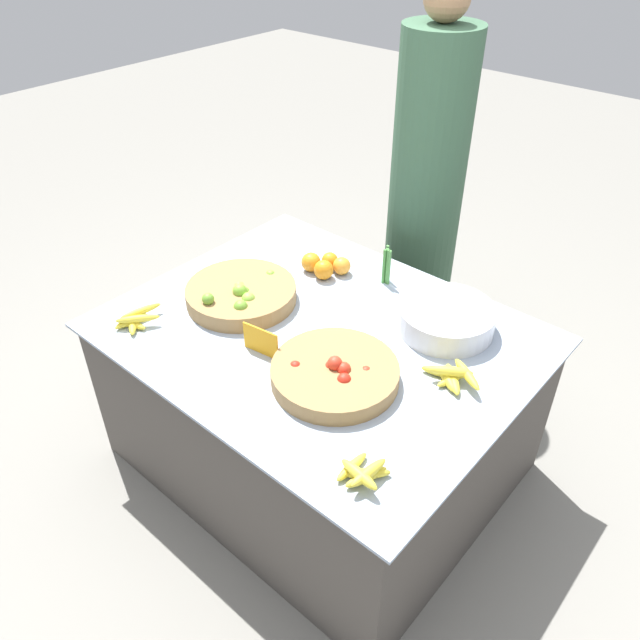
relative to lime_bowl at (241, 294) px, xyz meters
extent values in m
plane|color=gray|center=(0.36, 0.06, -0.72)|extent=(12.00, 12.00, 0.00)
cube|color=#4C4742|center=(0.36, 0.06, -0.38)|extent=(1.43, 1.14, 0.67)
cube|color=#99A8BC|center=(0.36, 0.06, -0.04)|extent=(1.49, 1.18, 0.01)
cylinder|color=olive|center=(0.00, 0.00, 0.00)|extent=(0.43, 0.43, 0.06)
sphere|color=#6BA333|center=(0.09, -0.09, 0.03)|extent=(0.05, 0.05, 0.05)
sphere|color=#6BA333|center=(-0.02, -0.15, 0.05)|extent=(0.05, 0.05, 0.05)
sphere|color=#7AB238|center=(0.02, -0.03, 0.04)|extent=(0.06, 0.06, 0.06)
sphere|color=#89BC42|center=(-0.02, -0.07, 0.00)|extent=(0.04, 0.04, 0.04)
sphere|color=#89BC42|center=(-0.05, -0.01, 0.01)|extent=(0.05, 0.05, 0.05)
sphere|color=#7AB238|center=(0.01, 0.15, 0.02)|extent=(0.04, 0.04, 0.04)
sphere|color=#89BC42|center=(-0.02, 0.01, 0.02)|extent=(0.05, 0.05, 0.05)
sphere|color=#89BC42|center=(0.07, -0.03, 0.02)|extent=(0.05, 0.05, 0.05)
sphere|color=#6BA333|center=(0.02, -0.01, 0.02)|extent=(0.06, 0.06, 0.06)
sphere|color=#89BC42|center=(0.04, -0.01, -0.01)|extent=(0.04, 0.04, 0.04)
sphere|color=#7AB238|center=(0.09, 0.04, -0.01)|extent=(0.04, 0.04, 0.04)
cylinder|color=olive|center=(0.57, -0.11, 0.00)|extent=(0.42, 0.42, 0.06)
sphere|color=red|center=(0.56, -0.11, 0.02)|extent=(0.04, 0.04, 0.04)
sphere|color=red|center=(0.65, -0.05, 0.01)|extent=(0.04, 0.04, 0.04)
sphere|color=red|center=(0.52, -0.02, 0.00)|extent=(0.04, 0.04, 0.04)
sphere|color=red|center=(0.62, -0.19, -0.01)|extent=(0.04, 0.04, 0.04)
sphere|color=red|center=(0.57, -0.11, 0.04)|extent=(0.05, 0.05, 0.05)
sphere|color=red|center=(0.55, -0.04, -0.02)|extent=(0.04, 0.04, 0.04)
sphere|color=red|center=(0.60, -0.10, 0.03)|extent=(0.05, 0.05, 0.05)
sphere|color=red|center=(0.69, -0.08, 0.00)|extent=(0.04, 0.04, 0.04)
sphere|color=red|center=(0.46, -0.19, 0.01)|extent=(0.04, 0.04, 0.04)
sphere|color=red|center=(0.63, -0.14, 0.02)|extent=(0.05, 0.05, 0.05)
sphere|color=red|center=(0.59, -0.09, -0.01)|extent=(0.04, 0.04, 0.04)
sphere|color=orange|center=(0.13, 0.34, 0.01)|extent=(0.08, 0.08, 0.08)
sphere|color=orange|center=(0.10, 0.42, 0.00)|extent=(0.07, 0.07, 0.07)
sphere|color=orange|center=(0.16, 0.41, 0.00)|extent=(0.07, 0.07, 0.07)
sphere|color=orange|center=(0.05, 0.35, 0.01)|extent=(0.08, 0.08, 0.08)
cylinder|color=silver|center=(0.69, 0.37, 0.01)|extent=(0.35, 0.35, 0.09)
cube|color=orange|center=(0.29, -0.17, 0.02)|extent=(0.14, 0.03, 0.11)
cylinder|color=#4C8E42|center=(0.33, 0.50, 0.04)|extent=(0.01, 0.01, 0.15)
cylinder|color=#4C8E42|center=(0.35, 0.48, 0.04)|extent=(0.01, 0.01, 0.15)
cylinder|color=#428438|center=(0.34, 0.47, 0.04)|extent=(0.01, 0.01, 0.15)
cylinder|color=#428438|center=(0.34, 0.48, 0.04)|extent=(0.01, 0.01, 0.15)
cylinder|color=#4C8E42|center=(0.36, 0.48, 0.04)|extent=(0.01, 0.01, 0.15)
ellipsoid|color=yellow|center=(-0.21, -0.38, -0.02)|extent=(0.03, 0.12, 0.03)
ellipsoid|color=yellow|center=(-0.19, -0.37, -0.02)|extent=(0.05, 0.12, 0.03)
ellipsoid|color=yellow|center=(-0.18, -0.38, -0.02)|extent=(0.13, 0.11, 0.03)
ellipsoid|color=yellow|center=(-0.18, -0.38, -0.02)|extent=(0.11, 0.05, 0.03)
ellipsoid|color=yellow|center=(-0.20, -0.33, 0.00)|extent=(0.06, 0.16, 0.03)
ellipsoid|color=yellow|center=(-0.16, -0.36, 0.00)|extent=(0.12, 0.14, 0.03)
ellipsoid|color=yellow|center=(0.86, 0.12, -0.02)|extent=(0.12, 0.10, 0.03)
ellipsoid|color=yellow|center=(0.87, 0.13, -0.02)|extent=(0.06, 0.11, 0.03)
ellipsoid|color=yellow|center=(0.87, 0.13, -0.02)|extent=(0.13, 0.13, 0.03)
ellipsoid|color=yellow|center=(0.83, 0.14, -0.02)|extent=(0.15, 0.08, 0.03)
ellipsoid|color=yellow|center=(0.91, 0.16, 0.01)|extent=(0.15, 0.11, 0.03)
ellipsoid|color=yellow|center=(0.86, 0.13, 0.01)|extent=(0.14, 0.10, 0.03)
ellipsoid|color=yellow|center=(0.85, -0.37, -0.02)|extent=(0.03, 0.13, 0.03)
ellipsoid|color=yellow|center=(0.90, -0.37, -0.02)|extent=(0.08, 0.14, 0.03)
ellipsoid|color=yellow|center=(0.90, -0.36, -0.02)|extent=(0.11, 0.11, 0.03)
ellipsoid|color=yellow|center=(0.90, -0.40, 0.01)|extent=(0.14, 0.05, 0.03)
ellipsoid|color=yellow|center=(0.91, -0.38, 0.01)|extent=(0.04, 0.14, 0.03)
cylinder|color=#385B42|center=(0.18, 1.00, 0.06)|extent=(0.34, 0.34, 1.56)
camera|label=1|loc=(1.55, -1.31, 1.36)|focal=35.00mm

